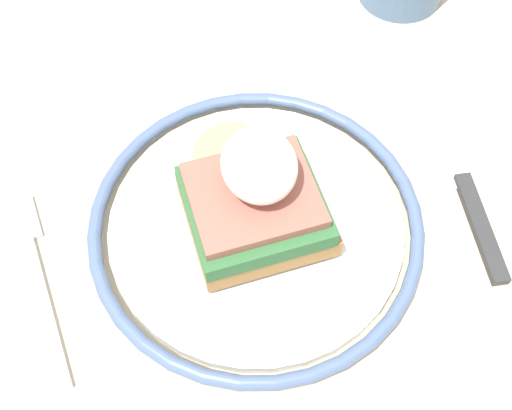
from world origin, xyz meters
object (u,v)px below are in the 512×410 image
Objects in this scene: fork at (37,276)px; knife at (466,189)px; plate at (256,225)px; sandwich at (255,196)px.

knife is (0.32, -0.02, 0.00)m from fork.
plate is 1.28× the size of knife.
sandwich is at bearing 174.29° from knife.
knife reaches higher than fork.
plate is at bearing -90.11° from sandwich.
fork is at bearing 177.39° from sandwich.
sandwich reaches higher than knife.
knife is (0.16, -0.02, -0.04)m from sandwich.
knife is at bearing -5.71° from sandwich.
sandwich reaches higher than plate.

